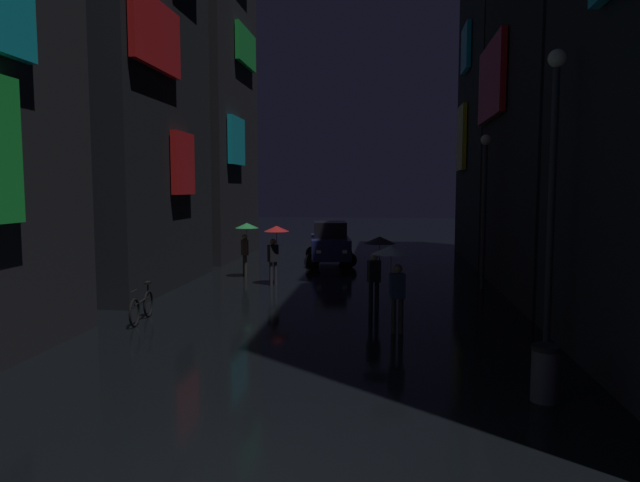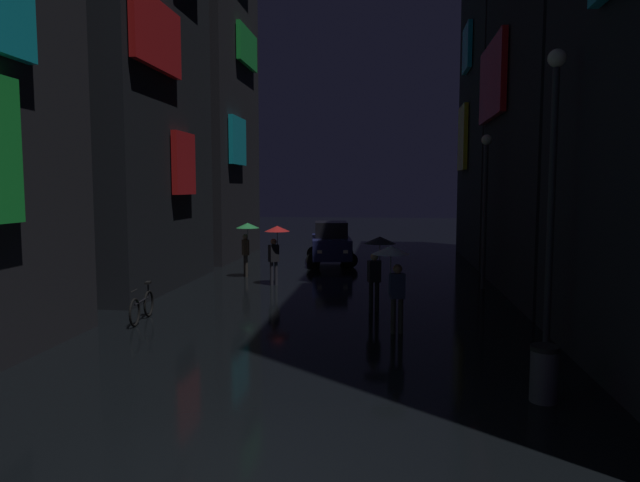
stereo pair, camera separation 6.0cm
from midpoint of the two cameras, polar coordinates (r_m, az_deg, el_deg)
name	(u,v)px [view 2 (the right image)]	position (r m, az deg, el deg)	size (l,w,h in m)	color
building_left_mid	(119,59)	(21.58, -19.39, 16.76)	(4.25, 7.78, 15.69)	black
building_left_far	(202,63)	(29.92, -11.69, 17.07)	(4.25, 7.36, 19.17)	black
building_right_far	(514,53)	(29.53, 18.89, 17.38)	(4.25, 8.31, 19.53)	#232328
pedestrian_midstreet_centre_red	(276,239)	(20.35, -4.33, 0.25)	(0.90, 0.90, 2.12)	#2D2D38
pedestrian_midstreet_left_black	(378,253)	(15.98, 5.93, -1.17)	(0.90, 0.90, 2.12)	black
pedestrian_far_right_green	(247,234)	(22.26, -7.24, 0.66)	(0.90, 0.90, 2.12)	#38332D
pedestrian_near_crossing_clear	(393,265)	(13.57, 7.43, -2.35)	(0.90, 0.90, 2.12)	#38332D
bicycle_parked_at_storefront	(142,307)	(15.63, -17.26, -6.29)	(0.25, 1.82, 0.96)	black
car_distant	(331,243)	(26.15, 1.17, -0.23)	(2.63, 4.32, 1.92)	navy
streetlamp_right_far	(485,193)	(20.20, 16.29, 4.67)	(0.36, 0.36, 5.26)	#2D2D33
streetlamp_right_near	(553,171)	(12.37, 22.37, 6.50)	(0.36, 0.36, 6.19)	#2D2D33
trash_bin	(544,373)	(10.19, 21.65, -12.21)	(0.46, 0.46, 0.93)	#3F3F47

